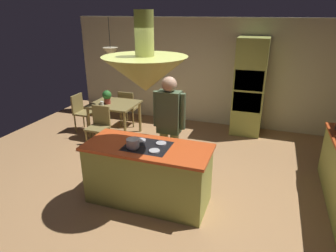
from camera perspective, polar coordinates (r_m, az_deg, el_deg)
ground at (r=4.82m, az=-2.76°, el=-12.66°), size 8.16×8.16×0.00m
wall_back at (r=7.44m, az=7.17°, el=10.17°), size 6.80×0.10×2.55m
kitchen_island at (r=4.42m, az=-3.84°, el=-9.11°), size 1.82×0.79×0.92m
oven_tower at (r=6.94m, az=15.30°, el=7.14°), size 0.66×0.62×2.17m
dining_table at (r=6.78m, az=-10.24°, el=3.46°), size 1.01×0.88×0.76m
person_at_island at (r=4.71m, az=0.22°, el=0.54°), size 0.53×0.24×1.77m
range_hood at (r=3.89m, az=-4.39°, el=10.32°), size 1.10×1.10×1.00m
pendant_light_over_table at (r=6.52m, az=-10.95°, el=13.61°), size 0.32×0.32×0.82m
chair_facing_island at (r=6.29m, az=-13.06°, el=0.38°), size 0.40×0.40×0.87m
chair_by_back_wall at (r=7.38m, az=-7.68°, el=3.85°), size 0.40×0.40×0.87m
chair_at_corner at (r=7.28m, az=-16.25°, el=2.95°), size 0.40×0.40×0.87m
potted_plant_on_table at (r=6.70m, az=-11.62°, el=5.60°), size 0.20×0.20×0.30m
cup_on_table at (r=6.64m, az=-12.54°, el=4.27°), size 0.07×0.07×0.09m
cooking_pot_on_cooktop at (r=4.14m, az=-6.77°, el=-3.25°), size 0.18×0.18×0.12m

